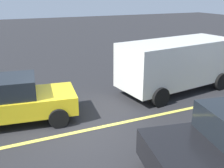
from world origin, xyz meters
name	(u,v)px	position (x,y,z in m)	size (l,w,h in m)	color
ground_plane	(78,132)	(0.00, 0.00, 0.00)	(80.00, 80.00, 0.00)	#262628
lane_marking_centre	(159,115)	(3.00, 0.00, 0.01)	(28.00, 0.16, 0.01)	#E0D14C
white_van	(176,63)	(5.04, 1.87, 1.27)	(5.42, 2.80, 2.20)	silver
car_yellow_behind_van	(10,100)	(-1.79, 1.59, 0.78)	(4.28, 2.34, 1.55)	gold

